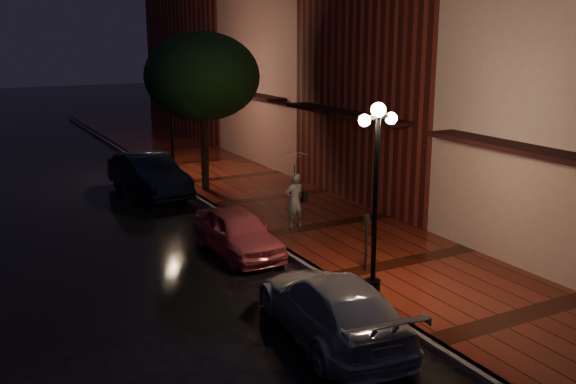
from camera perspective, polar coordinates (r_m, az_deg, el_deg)
ground at (r=18.79m, az=-2.34°, el=-4.28°), size 120.00×120.00×0.00m
sidewalk at (r=19.81m, az=3.52°, el=-3.09°), size 4.50×60.00×0.15m
curb at (r=18.77m, az=-2.35°, el=-4.06°), size 0.25×60.00×0.15m
storefront_mid at (r=23.34m, az=11.25°, el=12.79°), size 5.00×8.00×11.00m
storefront_far at (r=29.99m, az=1.25°, el=11.36°), size 5.00×8.00×9.00m
storefront_extra at (r=38.98m, az=-6.21°, el=12.64°), size 5.00×12.00×10.00m
streetlamp_near at (r=14.12m, az=7.80°, el=0.38°), size 0.96×0.36×4.31m
streetlamp_far at (r=26.55m, az=-10.35°, el=6.67°), size 0.96×0.36×4.31m
street_tree at (r=23.65m, az=-7.59°, el=9.90°), size 4.16×4.16×5.80m
pink_car at (r=17.52m, az=-4.50°, el=-3.54°), size 1.51×3.67×1.25m
navy_car at (r=24.34m, az=-12.27°, el=1.53°), size 2.08×4.79×1.53m
silver_car at (r=12.82m, az=3.92°, el=-10.17°), size 2.36×4.70×1.31m
woman_with_umbrella at (r=19.08m, az=0.60°, el=1.32°), size 0.97×0.99×2.35m
parking_meter at (r=15.85m, az=6.97°, el=-4.03°), size 0.15×0.12×1.43m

